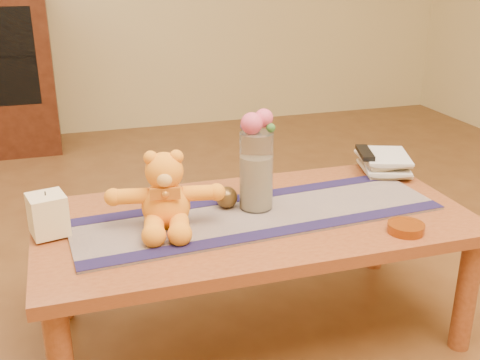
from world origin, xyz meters
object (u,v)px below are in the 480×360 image
object	(u,v)px
glass_vase	(256,171)
book_bottom	(363,170)
tv_remote	(365,153)
teddy_bear	(165,190)
pillar_candle	(48,214)
bronze_ball	(227,197)
amber_dish	(406,228)

from	to	relation	value
glass_vase	book_bottom	xyz separation A→B (m)	(0.52, 0.21, -0.13)
tv_remote	book_bottom	bearing A→B (deg)	90.00
teddy_bear	glass_vase	xyz separation A→B (m)	(0.31, 0.04, 0.01)
glass_vase	teddy_bear	bearing A→B (deg)	-172.04
glass_vase	tv_remote	distance (m)	0.56
pillar_candle	bronze_ball	xyz separation A→B (m)	(0.57, 0.03, -0.03)
teddy_bear	glass_vase	distance (m)	0.31
glass_vase	amber_dish	size ratio (longest dim) A/B	2.30
book_bottom	glass_vase	bearing A→B (deg)	-143.42
glass_vase	amber_dish	bearing A→B (deg)	-37.65
bronze_ball	tv_remote	size ratio (longest dim) A/B	0.46
pillar_candle	glass_vase	world-z (taller)	glass_vase
teddy_bear	book_bottom	size ratio (longest dim) A/B	1.53
pillar_candle	amber_dish	world-z (taller)	pillar_candle
pillar_candle	amber_dish	distance (m)	1.09
bronze_ball	glass_vase	bearing A→B (deg)	-17.55
bronze_ball	tv_remote	distance (m)	0.63
tv_remote	amber_dish	bearing A→B (deg)	-87.27
teddy_bear	book_bottom	distance (m)	0.87
pillar_candle	tv_remote	size ratio (longest dim) A/B	0.78
bronze_ball	amber_dish	distance (m)	0.58
pillar_candle	tv_remote	bearing A→B (deg)	9.87
tv_remote	amber_dish	distance (m)	0.52
glass_vase	tv_remote	bearing A→B (deg)	21.76
pillar_candle	amber_dish	xyz separation A→B (m)	(1.04, -0.30, -0.06)
teddy_bear	tv_remote	distance (m)	0.86
bronze_ball	book_bottom	xyz separation A→B (m)	(0.61, 0.19, -0.03)
book_bottom	tv_remote	xyz separation A→B (m)	(-0.00, -0.01, 0.07)
book_bottom	tv_remote	bearing A→B (deg)	-93.00
pillar_candle	tv_remote	world-z (taller)	pillar_candle
teddy_bear	book_bottom	world-z (taller)	teddy_bear
bronze_ball	tv_remote	xyz separation A→B (m)	(0.61, 0.18, 0.04)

